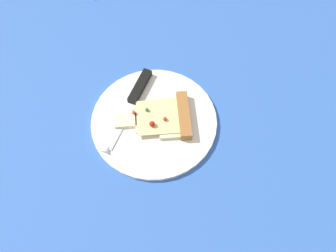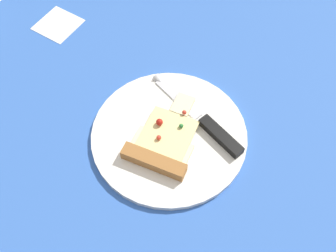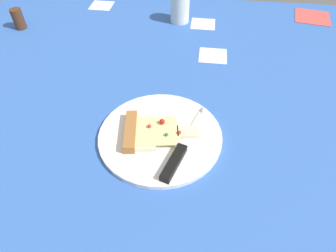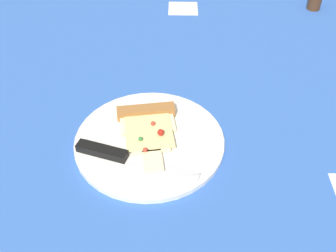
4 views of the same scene
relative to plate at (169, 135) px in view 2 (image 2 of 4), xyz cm
name	(u,v)px [view 2 (image 2 of 4)]	position (x,y,z in cm)	size (l,w,h in cm)	color
ground_plane	(114,140)	(9.11, 5.55, -2.06)	(148.97, 148.97, 3.00)	#3360B7
plate	(169,135)	(0.00, 0.00, 0.00)	(29.54, 29.54, 1.13)	white
pizza_slice	(164,142)	(-0.40, 2.57, 1.35)	(12.51, 18.42, 2.60)	beige
knife	(204,121)	(-4.29, -5.63, 1.17)	(23.55, 9.11, 2.45)	silver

